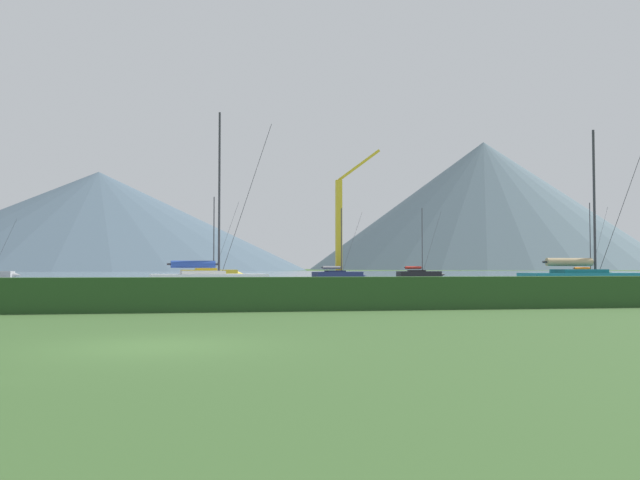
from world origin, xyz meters
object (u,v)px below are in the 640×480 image
object	(u,v)px
sailboat_slip_7	(588,275)
sailboat_slip_9	(587,281)
sailboat_slip_8	(420,274)
dock_crane	(340,235)
sailboat_slip_4	(338,275)
sailboat_slip_5	(211,281)
sailboat_slip_6	(210,273)

from	to	relation	value
sailboat_slip_7	sailboat_slip_9	bearing A→B (deg)	-126.80
sailboat_slip_7	sailboat_slip_8	distance (m)	22.90
sailboat_slip_8	dock_crane	bearing A→B (deg)	-154.60
sailboat_slip_4	dock_crane	world-z (taller)	dock_crane
sailboat_slip_5	sailboat_slip_4	bearing A→B (deg)	60.61
sailboat_slip_4	sailboat_slip_8	xyz separation A→B (m)	(13.94, 9.80, 0.00)
dock_crane	sailboat_slip_9	bearing A→B (deg)	-83.20
sailboat_slip_5	sailboat_slip_9	bearing A→B (deg)	-20.72
sailboat_slip_5	sailboat_slip_6	size ratio (longest dim) A/B	1.00
sailboat_slip_4	sailboat_slip_7	distance (m)	32.48
sailboat_slip_7	sailboat_slip_8	bearing A→B (deg)	137.29
sailboat_slip_5	sailboat_slip_8	bearing A→B (deg)	51.57
sailboat_slip_5	sailboat_slip_9	size ratio (longest dim) A/B	1.14
sailboat_slip_7	sailboat_slip_8	size ratio (longest dim) A/B	0.98
sailboat_slip_5	dock_crane	xyz separation A→B (m)	(17.26, 43.82, 5.11)
sailboat_slip_4	sailboat_slip_7	world-z (taller)	sailboat_slip_7
sailboat_slip_6	sailboat_slip_7	size ratio (longest dim) A/B	1.17
sailboat_slip_8	sailboat_slip_4	bearing A→B (deg)	-147.35
sailboat_slip_7	sailboat_slip_8	xyz separation A→B (m)	(-18.30, 13.77, 0.03)
sailboat_slip_8	sailboat_slip_9	world-z (taller)	sailboat_slip_9
sailboat_slip_6	sailboat_slip_7	xyz separation A→B (m)	(48.33, -17.58, -0.18)
sailboat_slip_6	sailboat_slip_8	world-z (taller)	sailboat_slip_6
sailboat_slip_9	sailboat_slip_8	bearing A→B (deg)	81.91
sailboat_slip_6	sailboat_slip_9	world-z (taller)	sailboat_slip_6
sailboat_slip_6	sailboat_slip_8	xyz separation A→B (m)	(30.03, -3.80, -0.14)
sailboat_slip_7	sailboat_slip_9	distance (m)	49.48
sailboat_slip_8	dock_crane	distance (m)	15.70
sailboat_slip_5	sailboat_slip_8	xyz separation A→B (m)	(30.36, 50.74, -0.10)
sailboat_slip_4	sailboat_slip_7	xyz separation A→B (m)	(32.24, -3.98, -0.03)
sailboat_slip_4	dock_crane	bearing A→B (deg)	59.77
sailboat_slip_4	sailboat_slip_7	size ratio (longest dim) A/B	0.92
sailboat_slip_6	sailboat_slip_5	bearing A→B (deg)	-100.98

